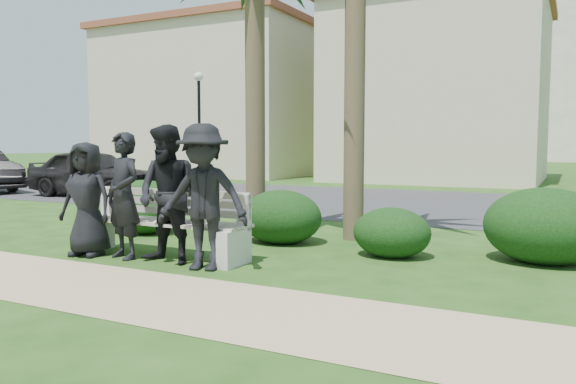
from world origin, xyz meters
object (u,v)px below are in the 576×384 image
Objects in this scene: man_b at (124,196)px; man_c at (168,194)px; park_bench at (162,228)px; car_a at (93,173)px; man_d at (203,197)px; man_a at (87,199)px; street_lamp at (199,107)px.

man_c is (0.71, 0.02, 0.04)m from man_b.
man_b is at bearing -140.66° from park_bench.
park_bench is 9.52m from car_a.
man_c is at bearing 158.20° from man_d.
man_b reaches higher than man_a.
car_a is at bearing 154.00° from man_b.
man_d is at bearing -9.44° from man_a.
street_lamp is at bearing 113.44° from man_d.
man_a is (7.34, -12.63, -2.18)m from street_lamp.
street_lamp is at bearing 127.14° from man_c.
man_d is at bearing -130.41° from car_a.
man_a is at bearing -59.84° from street_lamp.
park_bench is 1.42× the size of man_c.
man_c reaches higher than car_a.
street_lamp is 2.61× the size of man_b.
man_a is 0.88× the size of man_c.
park_bench is 1.09m from man_a.
park_bench is 1.62× the size of man_a.
park_bench is at bearing 142.91° from man_c.
street_lamp reaches higher than man_d.
car_a is at bearing 140.90° from park_bench.
car_a is (-7.77, 6.23, -0.19)m from man_c.
park_bench is at bearing -132.00° from car_a.
car_a is (-6.48, 6.32, -0.09)m from man_a.
car_a is (-7.06, 6.25, -0.15)m from man_b.
man_a is 0.88× the size of man_d.
car_a is at bearing 130.20° from man_d.
park_bench is at bearing -55.91° from street_lamp.
man_d is at bearing -22.42° from park_bench.
car_a is (-8.37, 6.32, -0.19)m from man_d.
man_a is 1.89m from man_d.
car_a is at bearing 143.87° from man_c.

